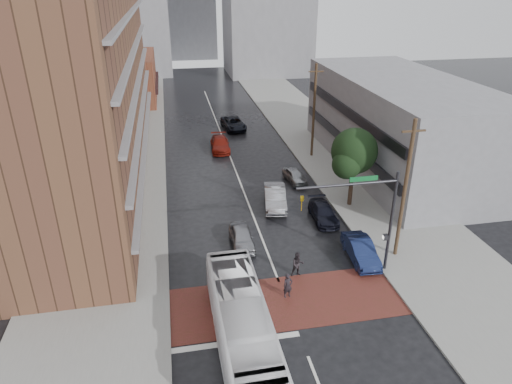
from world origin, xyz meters
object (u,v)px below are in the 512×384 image
car_parked_near (361,250)px  suv_travel (234,123)px  transit_bus (242,326)px  pedestrian_b (298,264)px  car_parked_far (295,176)px  car_travel_a (242,237)px  car_parked_mid (323,213)px  pedestrian_a (288,286)px  car_travel_c (220,144)px  car_travel_b (275,197)px

car_parked_near → suv_travel: bearing=100.9°
transit_bus → pedestrian_b: bearing=51.0°
pedestrian_b → car_parked_far: (3.84, 14.76, -0.24)m
car_parked_near → car_travel_a: bearing=159.8°
transit_bus → car_parked_mid: bearing=55.2°
pedestrian_a → suv_travel: bearing=75.2°
pedestrian_a → car_travel_a: 6.66m
car_travel_c → car_parked_far: (6.02, -10.11, -0.10)m
car_travel_b → suv_travel: size_ratio=0.94×
pedestrian_b → car_travel_a: pedestrian_b is taller
car_parked_near → car_parked_mid: 6.04m
car_travel_a → car_travel_c: 20.53m
transit_bus → car_travel_b: (5.42, 15.93, -0.72)m
car_travel_b → car_parked_near: (4.01, -9.10, -0.10)m
transit_bus → car_parked_far: bearing=67.1°
car_travel_b → car_parked_near: 9.95m
car_parked_near → car_parked_mid: car_parked_near is taller
car_travel_b → car_travel_c: (-2.98, 14.78, -0.11)m
pedestrian_a → car_travel_c: (-0.99, 26.91, -0.10)m
pedestrian_a → car_parked_far: bearing=61.3°
car_travel_b → car_parked_near: size_ratio=1.13×
pedestrian_b → car_travel_c: size_ratio=0.35×
pedestrian_b → car_travel_c: (-2.18, 24.88, -0.14)m
car_travel_c → suv_travel: (2.65, 7.62, 0.02)m
transit_bus → pedestrian_a: (3.43, 3.79, -0.72)m
transit_bus → suv_travel: size_ratio=2.08×
pedestrian_a → transit_bus: bearing=-144.2°
pedestrian_a → car_travel_b: size_ratio=0.33×
pedestrian_a → pedestrian_b: bearing=47.6°
car_travel_a → car_parked_near: car_parked_near is taller
car_parked_far → pedestrian_b: bearing=-112.6°
transit_bus → car_parked_far: transit_bus is taller
car_parked_mid → car_parked_near: bearing=-80.7°
car_travel_a → car_parked_far: bearing=56.9°
car_parked_near → car_parked_far: 13.80m
pedestrian_b → car_parked_near: 4.92m
car_travel_b → car_travel_a: bearing=-114.1°
pedestrian_b → transit_bus: bearing=-128.5°
car_parked_far → car_parked_mid: bearing=-96.2°
pedestrian_a → car_parked_near: (6.00, 3.04, -0.09)m
transit_bus → pedestrian_b: 7.46m
transit_bus → car_travel_a: 10.35m
suv_travel → car_parked_near: suv_travel is taller
transit_bus → car_travel_c: bearing=84.9°
car_parked_near → car_travel_b: bearing=116.8°
transit_bus → car_parked_mid: size_ratio=2.54×
transit_bus → car_parked_far: size_ratio=3.04×
car_travel_b → car_parked_mid: size_ratio=1.15×
car_travel_a → suv_travel: size_ratio=0.74×
car_travel_b → suv_travel: 22.40m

